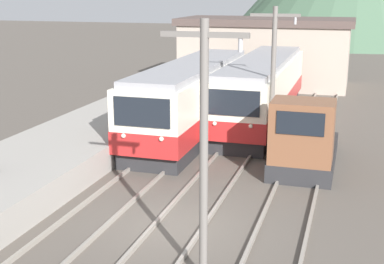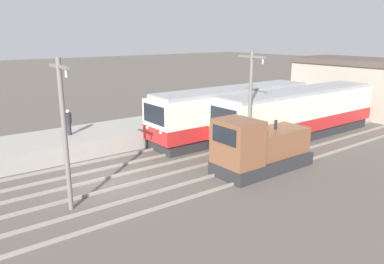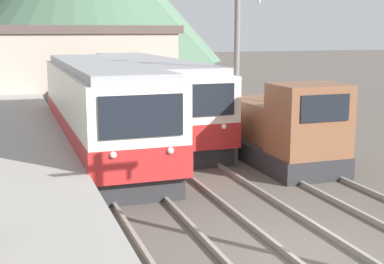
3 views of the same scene
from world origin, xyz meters
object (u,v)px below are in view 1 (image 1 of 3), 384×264
commuter_train_center (262,92)px  catenary_mast_near (204,144)px  commuter_train_left (193,101)px  shunting_locomotive (305,137)px  catenary_mast_mid (273,77)px

commuter_train_center → catenary_mast_near: catenary_mast_near is taller
commuter_train_left → shunting_locomotive: commuter_train_left is taller
commuter_train_center → catenary_mast_mid: 6.85m
shunting_locomotive → catenary_mast_mid: size_ratio=0.91×
commuter_train_left → shunting_locomotive: bearing=-31.8°
catenary_mast_near → catenary_mast_mid: (0.00, 10.43, 0.00)m
commuter_train_center → catenary_mast_mid: catenary_mast_mid is taller
commuter_train_left → shunting_locomotive: 6.84m
commuter_train_left → commuter_train_center: (2.80, 3.55, -0.04)m
commuter_train_left → catenary_mast_near: 14.10m
commuter_train_left → commuter_train_center: commuter_train_left is taller
commuter_train_left → commuter_train_center: size_ratio=0.93×
catenary_mast_mid → shunting_locomotive: bearing=-26.0°
commuter_train_left → catenary_mast_mid: 5.49m
catenary_mast_near → catenary_mast_mid: bearing=90.0°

